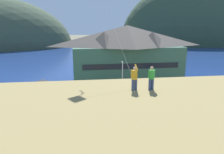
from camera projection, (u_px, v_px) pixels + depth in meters
ground_plane at (112, 127)px, 24.38m from camera, size 600.00×600.00×0.00m
parking_lot_pad at (107, 110)px, 29.18m from camera, size 40.00×20.00×0.10m
bay_water at (93, 57)px, 82.13m from camera, size 360.00×84.00×0.03m
far_hill_east_peak at (192, 43)px, 148.89m from camera, size 106.66×64.73×88.77m
harbor_lodge at (127, 52)px, 43.70m from camera, size 24.18×10.93×12.16m
storage_shed_near_lot at (45, 99)px, 25.95m from camera, size 8.68×6.61×5.41m
wharf_dock at (100, 69)px, 57.14m from camera, size 3.20×14.25×0.70m
moored_boat_wharfside at (89, 70)px, 53.36m from camera, size 2.74×6.66×2.16m
parked_car_front_row_silver at (113, 102)px, 29.50m from camera, size 4.22×2.10×1.82m
parked_car_front_row_red at (190, 116)px, 24.86m from camera, size 4.32×2.29×1.82m
parked_car_front_row_end at (219, 107)px, 27.64m from camera, size 4.34×2.34×1.82m
parked_car_lone_by_shed at (191, 96)px, 32.14m from camera, size 4.24×2.13×1.82m
parked_car_mid_row_center at (3, 104)px, 28.90m from camera, size 4.23×2.11×1.82m
parked_car_back_row_left at (155, 97)px, 31.67m from camera, size 4.21×2.07×1.82m
parking_light_pole at (122, 77)px, 34.07m from camera, size 0.24×0.78×6.04m
person_kite_flyer at (134, 77)px, 14.52m from camera, size 0.52×0.68×1.86m
person_companion at (151, 77)px, 14.60m from camera, size 0.54×0.40×1.74m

